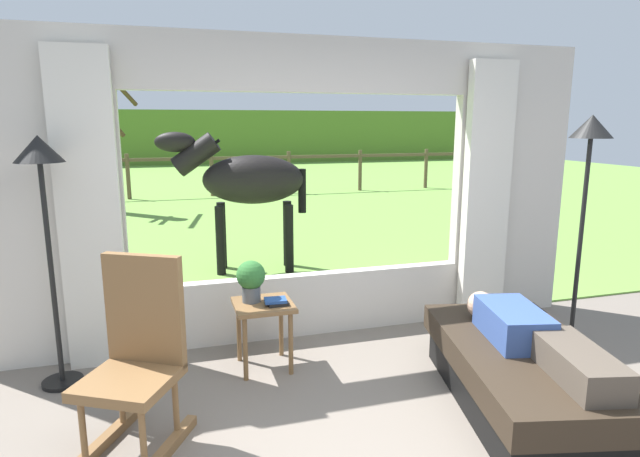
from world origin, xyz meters
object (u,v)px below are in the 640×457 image
(horse, at_px, (247,181))
(floor_lamp_left, at_px, (42,187))
(rocking_chair, at_px, (137,356))
(book_stack, at_px, (276,302))
(reclining_person, at_px, (532,335))
(potted_plant, at_px, (251,278))
(recliner_sofa, at_px, (523,376))
(side_table, at_px, (264,315))
(floor_lamp_right, at_px, (588,163))
(pasture_tree, at_px, (98,138))

(horse, bearing_deg, floor_lamp_left, 154.62)
(rocking_chair, relative_size, book_stack, 6.16)
(reclining_person, height_order, rocking_chair, rocking_chair)
(potted_plant, bearing_deg, horse, 81.78)
(recliner_sofa, distance_m, horse, 4.05)
(rocking_chair, bearing_deg, floor_lamp_left, 151.59)
(side_table, distance_m, floor_lamp_right, 2.80)
(side_table, relative_size, horse, 0.29)
(rocking_chair, xyz_separation_m, book_stack, (0.96, 0.70, -0.00))
(potted_plant, bearing_deg, floor_lamp_right, -9.47)
(reclining_person, relative_size, potted_plant, 4.46)
(side_table, relative_size, floor_lamp_right, 0.27)
(reclining_person, bearing_deg, side_table, 157.36)
(floor_lamp_left, bearing_deg, side_table, -5.96)
(reclining_person, relative_size, horse, 0.79)
(recliner_sofa, xyz_separation_m, horse, (-1.24, 3.74, 0.94))
(side_table, height_order, potted_plant, potted_plant)
(reclining_person, distance_m, side_table, 1.90)
(book_stack, xyz_separation_m, horse, (0.21, 2.74, 0.61))
(potted_plant, distance_m, floor_lamp_right, 2.78)
(rocking_chair, xyz_separation_m, horse, (1.17, 3.44, 0.61))
(book_stack, bearing_deg, rocking_chair, -143.86)
(recliner_sofa, height_order, horse, horse)
(recliner_sofa, distance_m, floor_lamp_left, 3.45)
(floor_lamp_left, bearing_deg, floor_lamp_right, -7.54)
(floor_lamp_right, relative_size, pasture_tree, 0.61)
(book_stack, height_order, floor_lamp_left, floor_lamp_left)
(side_table, xyz_separation_m, potted_plant, (-0.08, 0.06, 0.28))
(horse, bearing_deg, potted_plant, -178.90)
(rocking_chair, xyz_separation_m, pasture_tree, (-1.07, 8.72, 1.01))
(reclining_person, relative_size, book_stack, 7.85)
(potted_plant, bearing_deg, rocking_chair, -134.00)
(book_stack, distance_m, floor_lamp_left, 1.80)
(recliner_sofa, height_order, reclining_person, reclining_person)
(potted_plant, bearing_deg, recliner_sofa, -34.48)
(recliner_sofa, height_order, book_stack, book_stack)
(potted_plant, bearing_deg, side_table, -36.87)
(recliner_sofa, relative_size, rocking_chair, 1.66)
(side_table, relative_size, pasture_tree, 0.17)
(side_table, distance_m, potted_plant, 0.29)
(horse, bearing_deg, reclining_person, -152.55)
(reclining_person, relative_size, floor_lamp_right, 0.74)
(book_stack, distance_m, floor_lamp_right, 2.66)
(side_table, height_order, pasture_tree, pasture_tree)
(recliner_sofa, distance_m, rocking_chair, 2.45)
(reclining_person, distance_m, rocking_chair, 2.43)
(rocking_chair, xyz_separation_m, floor_lamp_right, (3.40, 0.38, 1.01))
(recliner_sofa, distance_m, book_stack, 1.79)
(recliner_sofa, xyz_separation_m, rocking_chair, (-2.41, 0.29, 0.33))
(floor_lamp_left, bearing_deg, recliner_sofa, -21.90)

